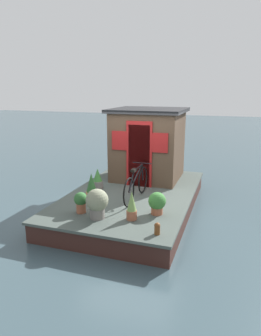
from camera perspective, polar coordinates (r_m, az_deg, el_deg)
name	(u,v)px	position (r m, az deg, el deg)	size (l,w,h in m)	color
ground_plane	(133,209)	(8.25, 0.45, -7.59)	(60.00, 60.00, 0.00)	#384C54
houseboat_deck	(133,200)	(8.17, 0.46, -6.04)	(5.06, 3.07, 0.48)	#424C47
houseboat_cabin	(148,144)	(9.14, 3.29, 4.52)	(1.97, 2.08, 2.07)	#4C3828
bicycle	(136,184)	(7.47, 1.08, -3.02)	(1.72, 0.50, 0.82)	black
potted_plant_ivy	(97,202)	(6.44, -6.21, -6.35)	(0.47, 0.47, 0.63)	slate
potted_plant_rosemary	(92,188)	(7.42, -7.24, -3.67)	(0.28, 0.28, 0.69)	#C6754C
potted_plant_basil	(132,206)	(6.36, 0.22, -7.09)	(0.22, 0.22, 0.61)	#935138
potted_plant_thyme	(98,179)	(8.34, -6.11, -2.06)	(0.27, 0.27, 0.55)	slate
potted_plant_fern	(81,201)	(6.79, -9.20, -6.10)	(0.29, 0.29, 0.47)	#935138
potted_plant_mint	(157,202)	(6.65, 4.95, -6.38)	(0.38, 0.38, 0.49)	#935138
mooring_bollard	(157,228)	(5.83, 4.98, -11.05)	(0.11, 0.11, 0.23)	brown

